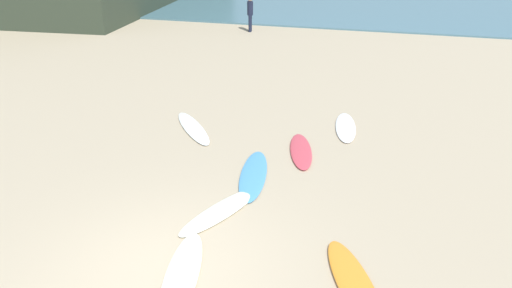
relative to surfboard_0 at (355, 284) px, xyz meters
name	(u,v)px	position (x,y,z in m)	size (l,w,h in m)	color
ground_plane	(161,271)	(-3.04, -0.47, -0.04)	(120.00, 120.00, 0.00)	tan
surfboard_0	(355,284)	(0.00, 0.00, 0.00)	(0.54, 2.30, 0.09)	orange
surfboard_1	(346,127)	(-0.85, 6.37, -0.01)	(0.53, 2.11, 0.06)	white
surfboard_2	(253,175)	(-2.49, 3.07, -0.01)	(0.57, 2.41, 0.06)	#4E9AD8
surfboard_3	(193,128)	(-4.77, 5.22, -0.01)	(0.49, 2.47, 0.07)	white
surfboard_4	(301,151)	(-1.72, 4.55, -0.01)	(0.51, 2.04, 0.08)	#D84552
surfboard_5	(182,275)	(-2.65, -0.50, -0.01)	(0.53, 2.32, 0.07)	#F6EECA
surfboard_6	(221,211)	(-2.69, 1.47, -0.01)	(0.51, 2.21, 0.06)	white
beachgoer_near	(250,12)	(-6.74, 17.54, 0.87)	(0.32, 0.34, 1.65)	#191E33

